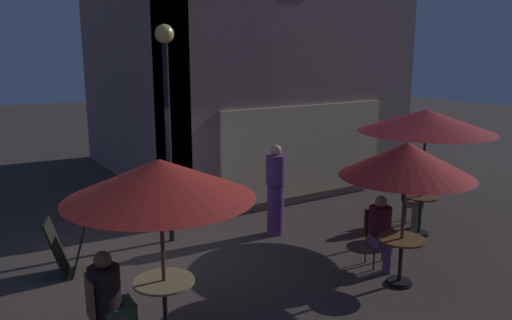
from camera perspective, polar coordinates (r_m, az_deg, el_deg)
The scene contains 17 objects.
ground_plane at distance 8.95m, azimuth -12.15°, elevation -10.92°, with size 60.00×60.00×0.00m, color #3C322E.
cafe_building at distance 13.17m, azimuth -4.74°, elevation 12.88°, with size 6.42×8.15×7.31m.
street_lamp_near_corner at distance 9.06m, azimuth -10.16°, elevation 7.74°, with size 0.33×0.33×3.95m.
menu_sandwich_board at distance 8.57m, azimuth -20.58°, elevation -9.19°, with size 0.79×0.73×0.90m.
cafe_table_0 at distance 7.97m, azimuth 16.20°, elevation -9.96°, with size 0.71×0.71×0.74m.
cafe_table_1 at distance 6.51m, azimuth -10.38°, elevation -14.81°, with size 0.76×0.76×0.72m.
cafe_table_2 at distance 10.17m, azimuth 18.22°, elevation -5.17°, with size 0.67×0.67×0.79m.
patio_umbrella_0 at distance 7.57m, azimuth 16.82°, elevation -0.03°, with size 1.97×1.97×2.20m.
patio_umbrella_1 at distance 6.00m, azimuth -10.91°, elevation -2.20°, with size 2.29×2.29×2.25m.
patio_umbrella_2 at distance 9.82m, azimuth 18.86°, elevation 4.20°, with size 2.51×2.51×2.44m.
cafe_chair_0 at distance 8.60m, azimuth 13.62°, elevation -7.92°, with size 0.49×0.49×0.93m.
cafe_chair_1 at distance 6.33m, azimuth -17.59°, elevation -15.78°, with size 0.41×0.41×0.95m.
cafe_chair_2 at distance 10.89m, azimuth 17.32°, elevation -4.13°, with size 0.54×0.54×0.86m.
patron_seated_0 at distance 8.45m, azimuth 14.08°, elevation -7.43°, with size 0.47×0.55×1.20m.
patron_seated_1 at distance 6.29m, azimuth -16.40°, elevation -14.39°, with size 0.56×0.40×1.24m.
patron_seated_2 at distance 10.71m, azimuth 17.54°, elevation -3.38°, with size 0.48×0.50×1.25m.
patron_standing_3 at distance 9.63m, azimuth 2.26°, elevation -3.42°, with size 0.38×0.38×1.77m.
Camera 1 is at (-2.81, -7.77, 3.46)m, focal length 35.09 mm.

